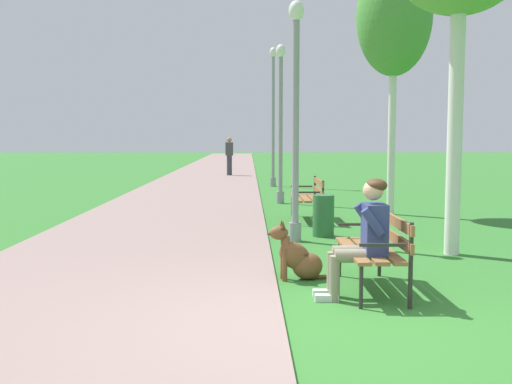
{
  "coord_description": "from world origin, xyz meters",
  "views": [
    {
      "loc": [
        -0.69,
        -5.15,
        1.67
      ],
      "look_at": [
        -0.59,
        3.28,
        0.9
      ],
      "focal_mm": 42.31,
      "sensor_mm": 36.0,
      "label": 1
    }
  ],
  "objects_px": {
    "dog_brown": "(299,258)",
    "person_seated_on_near_bench": "(364,234)",
    "lamp_post_near": "(296,118)",
    "birch_tree_third": "(394,18)",
    "park_bench_mid": "(310,195)",
    "lamp_post_far": "(273,115)",
    "lamp_post_mid": "(280,122)",
    "litter_bin": "(323,216)",
    "park_bench_near": "(377,244)",
    "pedestrian_distant": "(229,156)"
  },
  "relations": [
    {
      "from": "person_seated_on_near_bench",
      "to": "pedestrian_distant",
      "type": "bearing_deg",
      "value": 95.85
    },
    {
      "from": "pedestrian_distant",
      "to": "lamp_post_far",
      "type": "bearing_deg",
      "value": -73.05
    },
    {
      "from": "park_bench_near",
      "to": "park_bench_mid",
      "type": "distance_m",
      "value": 5.56
    },
    {
      "from": "park_bench_near",
      "to": "birch_tree_third",
      "type": "xyz_separation_m",
      "value": [
        1.68,
        6.49,
        3.66
      ]
    },
    {
      "from": "lamp_post_near",
      "to": "lamp_post_mid",
      "type": "relative_size",
      "value": 0.96
    },
    {
      "from": "park_bench_near",
      "to": "person_seated_on_near_bench",
      "type": "bearing_deg",
      "value": -123.04
    },
    {
      "from": "lamp_post_near",
      "to": "litter_bin",
      "type": "bearing_deg",
      "value": 41.96
    },
    {
      "from": "park_bench_mid",
      "to": "person_seated_on_near_bench",
      "type": "relative_size",
      "value": 1.2
    },
    {
      "from": "park_bench_mid",
      "to": "lamp_post_mid",
      "type": "relative_size",
      "value": 0.38
    },
    {
      "from": "dog_brown",
      "to": "person_seated_on_near_bench",
      "type": "bearing_deg",
      "value": -54.58
    },
    {
      "from": "person_seated_on_near_bench",
      "to": "lamp_post_mid",
      "type": "xyz_separation_m",
      "value": [
        -0.39,
        8.99,
        1.36
      ]
    },
    {
      "from": "park_bench_near",
      "to": "lamp_post_far",
      "type": "height_order",
      "value": "lamp_post_far"
    },
    {
      "from": "person_seated_on_near_bench",
      "to": "lamp_post_far",
      "type": "distance_m",
      "value": 14.3
    },
    {
      "from": "dog_brown",
      "to": "litter_bin",
      "type": "xyz_separation_m",
      "value": [
        0.67,
        3.09,
        0.09
      ]
    },
    {
      "from": "park_bench_near",
      "to": "person_seated_on_near_bench",
      "type": "distance_m",
      "value": 0.42
    },
    {
      "from": "park_bench_near",
      "to": "dog_brown",
      "type": "relative_size",
      "value": 1.8
    },
    {
      "from": "park_bench_mid",
      "to": "lamp_post_far",
      "type": "distance_m",
      "value": 8.53
    },
    {
      "from": "lamp_post_mid",
      "to": "birch_tree_third",
      "type": "bearing_deg",
      "value": -43.9
    },
    {
      "from": "park_bench_near",
      "to": "lamp_post_near",
      "type": "xyz_separation_m",
      "value": [
        -0.65,
        3.16,
        1.45
      ]
    },
    {
      "from": "lamp_post_mid",
      "to": "pedestrian_distant",
      "type": "distance_m",
      "value": 10.78
    },
    {
      "from": "lamp_post_near",
      "to": "birch_tree_third",
      "type": "distance_m",
      "value": 4.62
    },
    {
      "from": "park_bench_mid",
      "to": "pedestrian_distant",
      "type": "xyz_separation_m",
      "value": [
        -2.04,
        13.7,
        0.33
      ]
    },
    {
      "from": "person_seated_on_near_bench",
      "to": "birch_tree_third",
      "type": "xyz_separation_m",
      "value": [
        1.88,
        6.81,
        3.49
      ]
    },
    {
      "from": "park_bench_near",
      "to": "lamp_post_near",
      "type": "height_order",
      "value": "lamp_post_near"
    },
    {
      "from": "park_bench_mid",
      "to": "dog_brown",
      "type": "distance_m",
      "value": 5.08
    },
    {
      "from": "lamp_post_far",
      "to": "litter_bin",
      "type": "xyz_separation_m",
      "value": [
        0.44,
        -10.26,
        -2.04
      ]
    },
    {
      "from": "park_bench_mid",
      "to": "pedestrian_distant",
      "type": "relative_size",
      "value": 0.91
    },
    {
      "from": "park_bench_near",
      "to": "person_seated_on_near_bench",
      "type": "height_order",
      "value": "person_seated_on_near_bench"
    },
    {
      "from": "park_bench_mid",
      "to": "lamp_post_far",
      "type": "relative_size",
      "value": 0.32
    },
    {
      "from": "park_bench_near",
      "to": "park_bench_mid",
      "type": "height_order",
      "value": "same"
    },
    {
      "from": "lamp_post_mid",
      "to": "litter_bin",
      "type": "xyz_separation_m",
      "value": [
        0.46,
        -5.06,
        -1.69
      ]
    },
    {
      "from": "person_seated_on_near_bench",
      "to": "birch_tree_third",
      "type": "relative_size",
      "value": 0.23
    },
    {
      "from": "lamp_post_far",
      "to": "pedestrian_distant",
      "type": "xyz_separation_m",
      "value": [
        -1.64,
        5.39,
        -1.55
      ]
    },
    {
      "from": "lamp_post_mid",
      "to": "lamp_post_far",
      "type": "relative_size",
      "value": 0.85
    },
    {
      "from": "lamp_post_mid",
      "to": "pedestrian_distant",
      "type": "bearing_deg",
      "value": 98.68
    },
    {
      "from": "dog_brown",
      "to": "pedestrian_distant",
      "type": "bearing_deg",
      "value": 94.29
    },
    {
      "from": "park_bench_mid",
      "to": "litter_bin",
      "type": "xyz_separation_m",
      "value": [
        0.04,
        -1.95,
        -0.16
      ]
    },
    {
      "from": "park_bench_near",
      "to": "lamp_post_far",
      "type": "xyz_separation_m",
      "value": [
        -0.57,
        13.88,
        1.88
      ]
    },
    {
      "from": "lamp_post_near",
      "to": "dog_brown",
      "type": "bearing_deg",
      "value": -93.49
    },
    {
      "from": "lamp_post_near",
      "to": "pedestrian_distant",
      "type": "bearing_deg",
      "value": 95.55
    },
    {
      "from": "park_bench_mid",
      "to": "litter_bin",
      "type": "relative_size",
      "value": 2.14
    },
    {
      "from": "birch_tree_third",
      "to": "park_bench_near",
      "type": "bearing_deg",
      "value": -104.48
    },
    {
      "from": "park_bench_near",
      "to": "birch_tree_third",
      "type": "bearing_deg",
      "value": 75.52
    },
    {
      "from": "park_bench_near",
      "to": "litter_bin",
      "type": "height_order",
      "value": "park_bench_near"
    },
    {
      "from": "park_bench_mid",
      "to": "litter_bin",
      "type": "height_order",
      "value": "park_bench_mid"
    },
    {
      "from": "dog_brown",
      "to": "lamp_post_mid",
      "type": "xyz_separation_m",
      "value": [
        0.21,
        8.15,
        1.79
      ]
    },
    {
      "from": "birch_tree_third",
      "to": "lamp_post_near",
      "type": "bearing_deg",
      "value": -124.86
    },
    {
      "from": "birch_tree_third",
      "to": "dog_brown",
      "type": "bearing_deg",
      "value": -112.6
    },
    {
      "from": "lamp_post_near",
      "to": "birch_tree_third",
      "type": "relative_size",
      "value": 0.7
    },
    {
      "from": "lamp_post_mid",
      "to": "park_bench_mid",
      "type": "bearing_deg",
      "value": -82.22
    }
  ]
}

